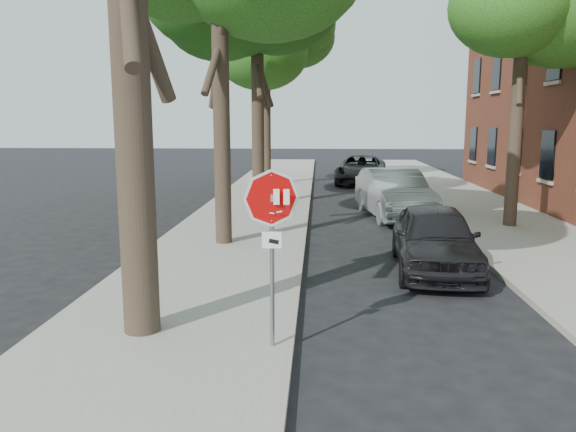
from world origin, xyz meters
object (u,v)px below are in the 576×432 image
object	(u,v)px
stop_sign	(272,224)
car_b	(394,194)
car_d	(361,170)
car_a	(435,238)
tree_far	(266,42)

from	to	relation	value
stop_sign	car_b	distance (m)	12.41
car_d	car_b	bearing A→B (deg)	-81.16
stop_sign	car_d	world-z (taller)	stop_sign
car_a	car_b	size ratio (longest dim) A/B	0.86
stop_sign	car_a	size ratio (longest dim) A/B	0.59
stop_sign	car_a	xyz separation A→B (m)	(3.30, 4.82, -1.20)
car_a	tree_far	bearing A→B (deg)	112.48
tree_far	car_d	world-z (taller)	tree_far
tree_far	car_d	xyz separation A→B (m)	(4.98, 1.44, -6.45)
stop_sign	tree_far	bearing A→B (deg)	95.46
tree_far	car_a	world-z (taller)	tree_far
tree_far	car_d	distance (m)	8.27
tree_far	stop_sign	bearing A→B (deg)	-84.54
car_d	stop_sign	bearing A→B (deg)	-90.45
car_a	car_b	distance (m)	7.09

